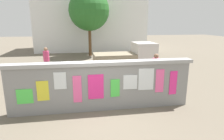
{
  "coord_description": "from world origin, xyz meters",
  "views": [
    {
      "loc": [
        -0.72,
        -6.4,
        3.03
      ],
      "look_at": [
        0.65,
        1.82,
        0.97
      ],
      "focal_mm": 31.14,
      "sensor_mm": 36.0,
      "label": 1
    }
  ],
  "objects_px": {
    "motorcycle": "(54,77)",
    "bicycle_near": "(92,82)",
    "person_walking": "(156,67)",
    "auto_rickshaw_truck": "(128,59)",
    "person_bystander": "(46,58)",
    "tree_roadside": "(89,10)"
  },
  "relations": [
    {
      "from": "motorcycle",
      "to": "bicycle_near",
      "type": "xyz_separation_m",
      "value": [
        1.82,
        -0.79,
        -0.1
      ]
    },
    {
      "from": "motorcycle",
      "to": "person_walking",
      "type": "distance_m",
      "value": 4.91
    },
    {
      "from": "auto_rickshaw_truck",
      "to": "person_bystander",
      "type": "height_order",
      "value": "auto_rickshaw_truck"
    },
    {
      "from": "motorcycle",
      "to": "person_walking",
      "type": "bearing_deg",
      "value": -11.74
    },
    {
      "from": "person_walking",
      "to": "tree_roadside",
      "type": "xyz_separation_m",
      "value": [
        -2.53,
        9.48,
        3.04
      ]
    },
    {
      "from": "auto_rickshaw_truck",
      "to": "person_walking",
      "type": "height_order",
      "value": "auto_rickshaw_truck"
    },
    {
      "from": "motorcycle",
      "to": "bicycle_near",
      "type": "bearing_deg",
      "value": -23.43
    },
    {
      "from": "bicycle_near",
      "to": "person_bystander",
      "type": "xyz_separation_m",
      "value": [
        -2.45,
        3.02,
        0.62
      ]
    },
    {
      "from": "tree_roadside",
      "to": "person_bystander",
      "type": "bearing_deg",
      "value": -114.75
    },
    {
      "from": "motorcycle",
      "to": "tree_roadside",
      "type": "distance_m",
      "value": 9.48
    },
    {
      "from": "auto_rickshaw_truck",
      "to": "motorcycle",
      "type": "distance_m",
      "value": 4.43
    },
    {
      "from": "bicycle_near",
      "to": "person_walking",
      "type": "distance_m",
      "value": 3.03
    },
    {
      "from": "bicycle_near",
      "to": "tree_roadside",
      "type": "bearing_deg",
      "value": 87.34
    },
    {
      "from": "person_bystander",
      "to": "tree_roadside",
      "type": "height_order",
      "value": "tree_roadside"
    },
    {
      "from": "motorcycle",
      "to": "tree_roadside",
      "type": "height_order",
      "value": "tree_roadside"
    },
    {
      "from": "person_walking",
      "to": "person_bystander",
      "type": "relative_size",
      "value": 1.0
    },
    {
      "from": "motorcycle",
      "to": "person_bystander",
      "type": "bearing_deg",
      "value": 105.89
    },
    {
      "from": "auto_rickshaw_truck",
      "to": "bicycle_near",
      "type": "relative_size",
      "value": 2.13
    },
    {
      "from": "person_bystander",
      "to": "motorcycle",
      "type": "bearing_deg",
      "value": -74.11
    },
    {
      "from": "motorcycle",
      "to": "person_walking",
      "type": "height_order",
      "value": "person_walking"
    },
    {
      "from": "bicycle_near",
      "to": "person_bystander",
      "type": "bearing_deg",
      "value": 129.06
    },
    {
      "from": "bicycle_near",
      "to": "person_bystander",
      "type": "relative_size",
      "value": 1.05
    }
  ]
}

